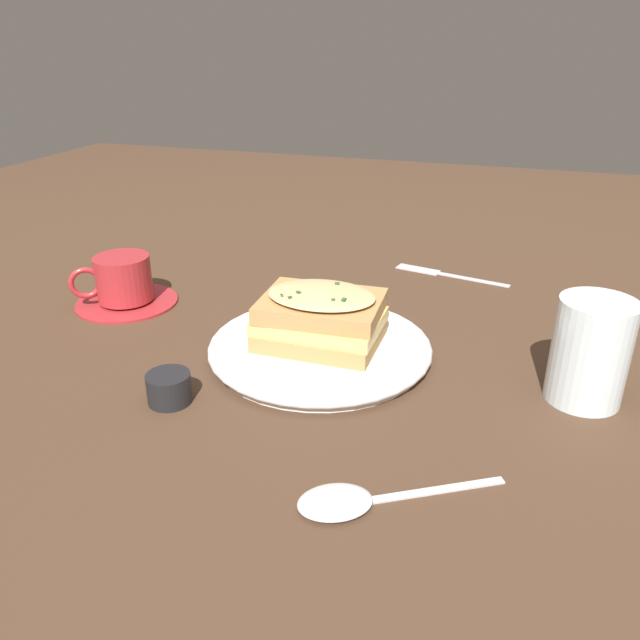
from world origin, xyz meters
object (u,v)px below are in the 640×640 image
object	(u,v)px
sandwich	(321,318)
spoon	(347,501)
water_glass	(590,351)
condiment_pot	(169,388)
dinner_plate	(320,348)
fork	(438,273)
teacup_with_saucer	(123,284)

from	to	relation	value
sandwich	spoon	world-z (taller)	sandwich
water_glass	condiment_pot	bearing A→B (deg)	18.81
dinner_plate	fork	xyz separation A→B (m)	(-0.09, -0.31, -0.01)
dinner_plate	sandwich	xyz separation A→B (m)	(-0.00, -0.00, 0.04)
dinner_plate	teacup_with_saucer	distance (m)	0.31
teacup_with_saucer	fork	world-z (taller)	teacup_with_saucer
dinner_plate	sandwich	world-z (taller)	sandwich
fork	spoon	world-z (taller)	spoon
dinner_plate	teacup_with_saucer	world-z (taller)	teacup_with_saucer
dinner_plate	condiment_pot	distance (m)	0.18
sandwich	spoon	distance (m)	0.26
dinner_plate	fork	bearing A→B (deg)	-106.35
dinner_plate	condiment_pot	bearing A→B (deg)	50.79
sandwich	teacup_with_saucer	bearing A→B (deg)	-11.23
sandwich	water_glass	xyz separation A→B (m)	(-0.29, 0.01, 0.01)
fork	spoon	distance (m)	0.55
sandwich	fork	size ratio (longest dim) A/B	0.78
sandwich	water_glass	world-z (taller)	water_glass
teacup_with_saucer	condiment_pot	bearing A→B (deg)	93.41
teacup_with_saucer	condiment_pot	distance (m)	0.28
dinner_plate	teacup_with_saucer	size ratio (longest dim) A/B	1.87
water_glass	spoon	xyz separation A→B (m)	(0.19, 0.23, -0.05)
fork	teacup_with_saucer	bearing A→B (deg)	134.46
water_glass	spoon	size ratio (longest dim) A/B	0.66
teacup_with_saucer	sandwich	bearing A→B (deg)	129.28
condiment_pot	fork	bearing A→B (deg)	-114.48
teacup_with_saucer	fork	xyz separation A→B (m)	(-0.40, -0.25, -0.03)
water_glass	condiment_pot	size ratio (longest dim) A/B	2.41
dinner_plate	water_glass	size ratio (longest dim) A/B	2.37
water_glass	spoon	world-z (taller)	water_glass
fork	water_glass	bearing A→B (deg)	-136.88
sandwich	teacup_with_saucer	world-z (taller)	sandwich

